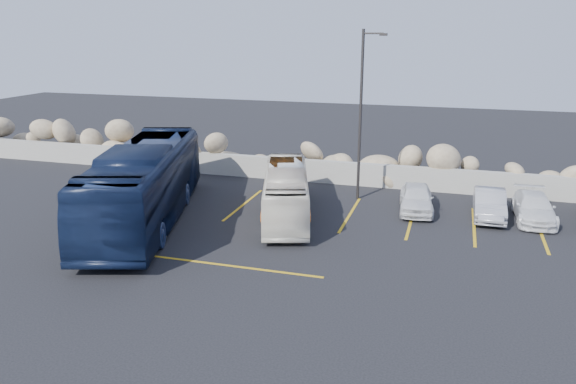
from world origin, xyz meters
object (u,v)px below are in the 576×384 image
(lamppost, at_px, (362,111))
(car_b, at_px, (489,204))
(tour_coach, at_px, (145,184))
(car_a, at_px, (416,198))
(vintage_bus, at_px, (286,192))
(car_c, at_px, (534,208))

(lamppost, distance_m, car_b, 7.09)
(tour_coach, relative_size, car_a, 3.29)
(car_a, height_order, car_b, car_a)
(vintage_bus, bearing_deg, car_b, -1.00)
(tour_coach, xyz_separation_m, car_c, (16.00, 4.92, -1.10))
(car_c, bearing_deg, lamppost, 171.46)
(tour_coach, height_order, car_a, tour_coach)
(car_b, relative_size, car_c, 0.96)
(lamppost, xyz_separation_m, tour_coach, (-8.21, -5.85, -2.63))
(lamppost, relative_size, car_a, 2.20)
(car_a, relative_size, car_c, 0.94)
(lamppost, height_order, car_b, lamppost)
(tour_coach, distance_m, car_c, 16.78)
(car_a, distance_m, car_b, 3.14)
(car_b, xyz_separation_m, car_c, (1.83, 0.15, -0.05))
(car_c, bearing_deg, car_a, -179.26)
(vintage_bus, bearing_deg, lamppost, 36.21)
(car_a, xyz_separation_m, car_b, (3.14, 0.07, -0.01))
(lamppost, xyz_separation_m, car_a, (2.82, -1.14, -3.68))
(car_b, height_order, car_c, car_b)
(vintage_bus, distance_m, car_b, 8.95)
(vintage_bus, distance_m, car_a, 5.97)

